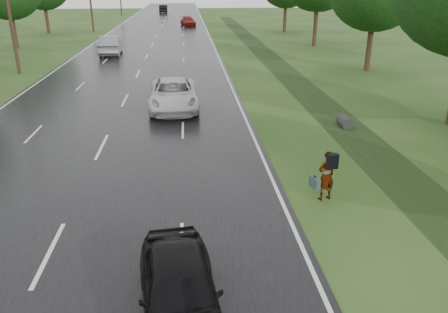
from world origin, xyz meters
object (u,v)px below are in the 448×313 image
Objects in this scene: pedestrian at (326,175)px; dark_sedan at (180,290)px; silver_sedan at (111,45)px; white_pickup at (174,94)px.

pedestrian is 0.41× the size of dark_sedan.
dark_sedan is 0.77× the size of silver_sedan.
silver_sedan is at bearing -87.21° from pedestrian.
white_pickup is (-5.18, 11.43, -0.04)m from pedestrian.
silver_sedan is (-11.67, 31.23, 0.05)m from pedestrian.
pedestrian is at bearing -67.36° from white_pickup.
dark_sedan is 37.01m from silver_sedan.
silver_sedan reaches higher than pedestrian.
white_pickup is 1.39× the size of dark_sedan.
pedestrian is 33.34m from silver_sedan.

